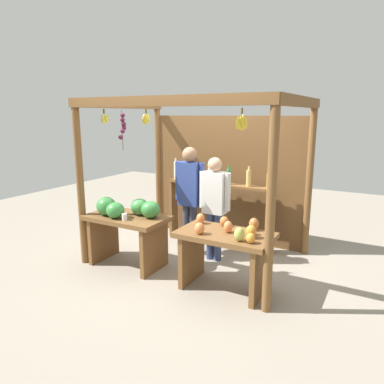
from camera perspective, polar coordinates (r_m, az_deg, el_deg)
ground_plane at (r=5.40m, az=0.99°, el=-10.33°), size 12.00×12.00×0.00m
market_stall at (r=5.41m, az=3.08°, el=4.47°), size 2.79×1.99×2.28m
fruit_counter_left at (r=5.02m, az=-10.26°, el=-4.64°), size 1.12×0.65×0.97m
fruit_counter_right at (r=4.31m, az=5.40°, el=-8.63°), size 1.12×0.65×0.87m
bottle_shelf_unit at (r=5.77m, az=4.38°, el=-0.68°), size 1.79×0.22×1.35m
vendor_man at (r=5.27m, az=-0.36°, el=0.16°), size 0.48×0.22×1.62m
vendor_woman at (r=5.07m, az=3.58°, el=-1.32°), size 0.48×0.20×1.49m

